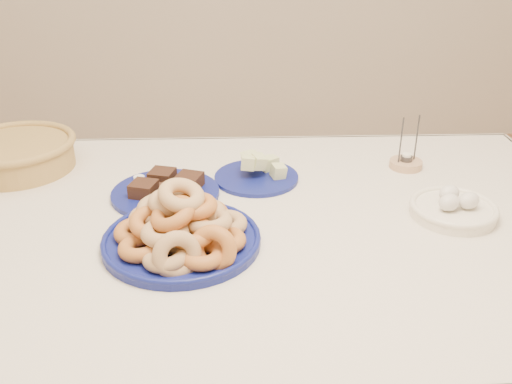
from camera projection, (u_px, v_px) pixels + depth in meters
dining_table at (255, 257)px, 1.43m from camera, size 1.71×1.11×0.75m
donut_platter at (182, 230)px, 1.25m from camera, size 0.41×0.41×0.16m
melon_plate at (257, 171)px, 1.58m from camera, size 0.27×0.27×0.08m
brownie_plate at (166, 190)px, 1.49m from camera, size 0.34×0.34×0.05m
wicker_basket at (16, 153)px, 1.63m from camera, size 0.41×0.41×0.09m
candle_holder at (406, 163)px, 1.65m from camera, size 0.12×0.12×0.16m
egg_bowl at (454, 208)px, 1.38m from camera, size 0.27×0.27×0.07m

